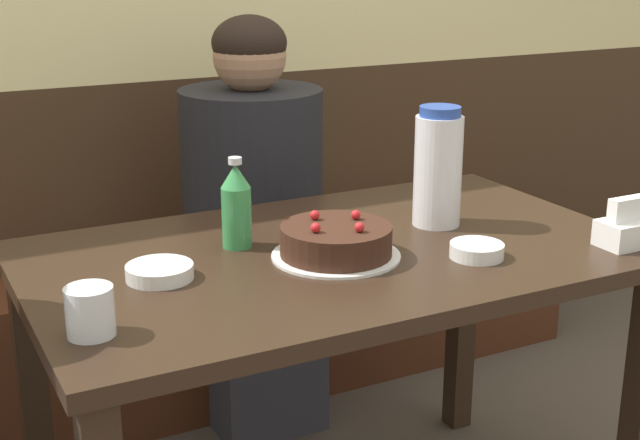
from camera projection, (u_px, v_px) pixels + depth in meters
bench_seat at (205, 326)px, 2.70m from camera, size 2.48×0.38×0.46m
dining_table at (334, 295)px, 1.88m from camera, size 1.26×0.75×0.73m
birthday_cake at (336, 242)px, 1.79m from camera, size 0.26×0.26×0.09m
water_pitcher at (438, 168)px, 1.97m from camera, size 0.11×0.11×0.27m
soju_bottle at (236, 205)px, 1.84m from camera, size 0.06×0.06×0.19m
napkin_holder at (626, 228)px, 1.86m from camera, size 0.11×0.08×0.11m
bowl_soup_white at (477, 250)px, 1.79m from camera, size 0.11×0.11×0.03m
bowl_rice_small at (160, 272)px, 1.68m from camera, size 0.13×0.13×0.03m
glass_water_tall at (90, 311)px, 1.43m from camera, size 0.08×0.08×0.08m
person_teal_shirt at (254, 229)px, 2.47m from camera, size 0.39×0.39×1.16m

